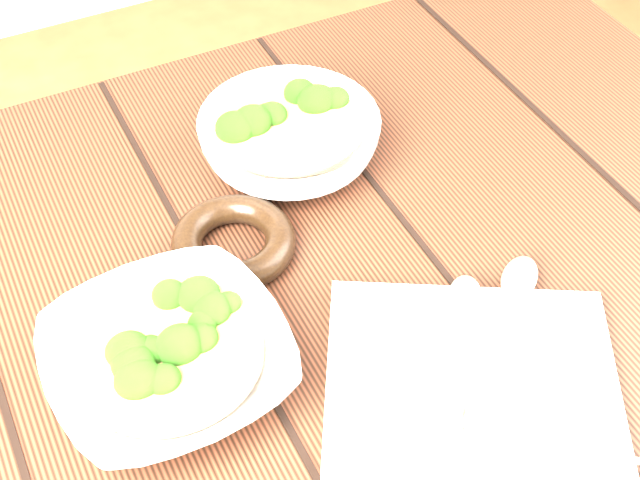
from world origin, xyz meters
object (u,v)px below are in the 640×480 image
Objects in this scene: soup_bowl_front at (169,360)px; soup_bowl_back at (290,140)px; table at (261,394)px; napkin at (471,382)px; trivet at (234,242)px.

soup_bowl_front is 0.29m from soup_bowl_back.
soup_bowl_back is (0.20, 0.20, 0.00)m from soup_bowl_front.
table is 5.01× the size of napkin.
trivet is at bearing 146.90° from napkin.
table is 5.89× the size of soup_bowl_front.
soup_bowl_front reaches higher than trivet.
soup_bowl_front is 0.85× the size of napkin.
table is at bearing -123.96° from soup_bowl_back.
soup_bowl_front is 1.73× the size of trivet.
soup_bowl_front is at bearing -135.31° from soup_bowl_back.
soup_bowl_front is 0.25m from napkin.
table is at bearing 18.06° from soup_bowl_front.
table is 0.17m from soup_bowl_front.
soup_bowl_back is at bearing 42.08° from trivet.
soup_bowl_back is 0.14m from trivet.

